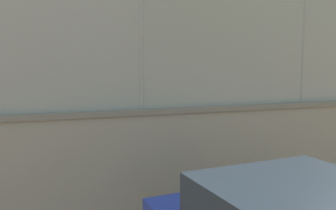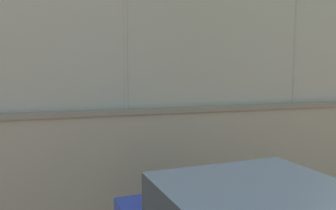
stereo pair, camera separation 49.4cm
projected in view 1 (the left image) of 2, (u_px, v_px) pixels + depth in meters
ground_plane at (136, 116)px, 17.91m from camera, size 260.00×260.00×0.00m
player_near_wall_returning at (106, 100)px, 15.98m from camera, size 0.75×1.26×1.68m
player_baseline_waiting at (125, 123)px, 10.30m from camera, size 0.95×0.70×1.47m
sports_ball at (104, 105)px, 14.95m from camera, size 0.09×0.09×0.09m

